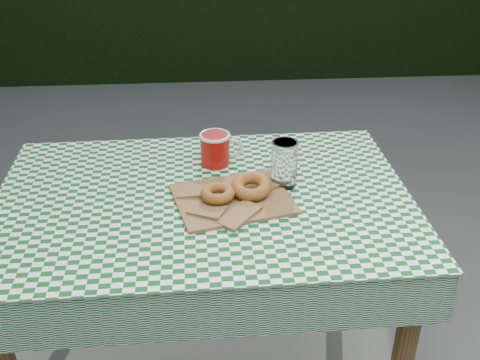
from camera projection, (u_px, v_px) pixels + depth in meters
name	position (u px, v px, depth m)	size (l,w,h in m)	color
ground	(248.00, 346.00, 2.11)	(60.00, 60.00, 0.00)	#55554F
table	(207.00, 300.00, 1.78)	(1.14, 0.76, 0.75)	#53321C
tablecloth	(204.00, 198.00, 1.59)	(1.16, 0.78, 0.01)	#0B4918
paper_bag	(233.00, 198.00, 1.56)	(0.31, 0.25, 0.02)	brown
bagel_front	(218.00, 193.00, 1.54)	(0.09, 0.09, 0.03)	#93491E
bagel_back	(251.00, 186.00, 1.57)	(0.11, 0.11, 0.04)	#9B6120
coffee_mug	(215.00, 149.00, 1.73)	(0.18, 0.18, 0.10)	#9B0D0A
drinking_glass	(284.00, 164.00, 1.61)	(0.08, 0.08, 0.14)	white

